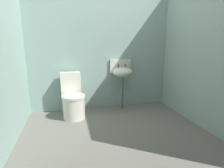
{
  "coord_description": "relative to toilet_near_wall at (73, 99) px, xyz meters",
  "views": [
    {
      "loc": [
        -0.63,
        -2.34,
        1.32
      ],
      "look_at": [
        0.0,
        0.31,
        0.7
      ],
      "focal_mm": 29.59,
      "sensor_mm": 36.0,
      "label": 1
    }
  ],
  "objects": [
    {
      "name": "sink",
      "position": [
        0.97,
        0.19,
        0.43
      ],
      "size": [
        0.42,
        0.35,
        0.99
      ],
      "color": "#4A565A",
      "rests_on": "ground"
    },
    {
      "name": "wall_right",
      "position": [
        2.0,
        -0.78,
        0.85
      ],
      "size": [
        0.1,
        2.67,
        2.34
      ],
      "primitive_type": "cube",
      "color": "#8BA69A",
      "rests_on": "ground"
    },
    {
      "name": "ground_plane",
      "position": [
        0.58,
        -0.88,
        -0.36
      ],
      "size": [
        3.14,
        2.87,
        0.08
      ],
      "primitive_type": "cube",
      "color": "slate"
    },
    {
      "name": "toilet_near_wall",
      "position": [
        0.0,
        0.0,
        0.0
      ],
      "size": [
        0.45,
        0.63,
        0.78
      ],
      "rotation": [
        0.0,
        0.0,
        3.27
      ],
      "color": "silver",
      "rests_on": "ground"
    },
    {
      "name": "wall_back",
      "position": [
        0.58,
        0.4,
        0.85
      ],
      "size": [
        3.14,
        0.1,
        2.34
      ],
      "primitive_type": "cube",
      "color": "#8AA79F",
      "rests_on": "ground"
    }
  ]
}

